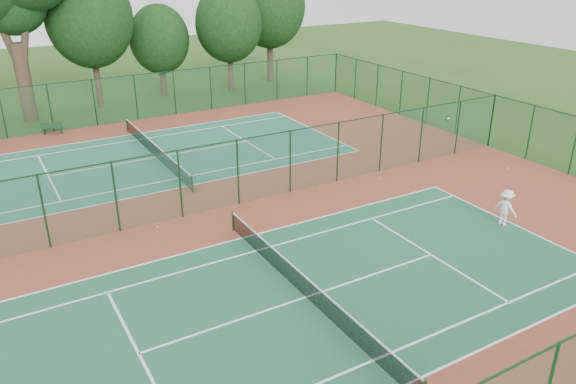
% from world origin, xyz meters
% --- Properties ---
extents(ground, '(120.00, 120.00, 0.00)m').
position_xyz_m(ground, '(0.00, 0.00, 0.00)').
color(ground, '#295019').
rests_on(ground, ground).
extents(red_pad, '(40.00, 36.00, 0.01)m').
position_xyz_m(red_pad, '(0.00, 0.00, 0.01)').
color(red_pad, brown).
rests_on(red_pad, ground).
extents(court_near, '(23.77, 10.97, 0.01)m').
position_xyz_m(court_near, '(0.00, -9.00, 0.01)').
color(court_near, '#1C5938').
rests_on(court_near, red_pad).
extents(court_far, '(23.77, 10.97, 0.01)m').
position_xyz_m(court_far, '(0.00, 9.00, 0.01)').
color(court_far, '#206747').
rests_on(court_far, red_pad).
extents(fence_north, '(40.00, 0.09, 3.50)m').
position_xyz_m(fence_north, '(0.00, 18.00, 1.76)').
color(fence_north, '#174529').
rests_on(fence_north, ground).
extents(fence_east, '(0.09, 36.00, 3.50)m').
position_xyz_m(fence_east, '(20.00, 0.00, 1.76)').
color(fence_east, '#184826').
rests_on(fence_east, ground).
extents(fence_divider, '(40.00, 0.09, 3.50)m').
position_xyz_m(fence_divider, '(0.00, 0.00, 1.76)').
color(fence_divider, '#184A32').
rests_on(fence_divider, ground).
extents(tennis_net_near, '(0.10, 12.90, 0.97)m').
position_xyz_m(tennis_net_near, '(0.00, -9.00, 0.54)').
color(tennis_net_near, '#14391E').
rests_on(tennis_net_near, ground).
extents(tennis_net_far, '(0.10, 12.90, 0.97)m').
position_xyz_m(tennis_net_far, '(0.00, 9.00, 0.54)').
color(tennis_net_far, '#12341E').
rests_on(tennis_net_far, ground).
extents(player_near, '(0.80, 1.24, 1.81)m').
position_xyz_m(player_near, '(11.38, -8.59, 0.92)').
color(player_near, white).
rests_on(player_near, court_near).
extents(bench, '(1.49, 0.90, 0.89)m').
position_xyz_m(bench, '(-4.79, 17.42, 0.47)').
color(bench, '#113219').
rests_on(bench, red_pad).
extents(stray_ball_a, '(0.07, 0.07, 0.07)m').
position_xyz_m(stray_ball_a, '(6.17, -0.55, 0.05)').
color(stray_ball_a, '#D5EC36').
rests_on(stray_ball_a, red_pad).
extents(stray_ball_b, '(0.07, 0.07, 0.07)m').
position_xyz_m(stray_ball_b, '(10.07, -0.98, 0.05)').
color(stray_ball_b, '#D2EA36').
rests_on(stray_ball_b, red_pad).
extents(stray_ball_c, '(0.07, 0.07, 0.07)m').
position_xyz_m(stray_ball_c, '(-3.00, -0.52, 0.05)').
color(stray_ball_c, yellow).
rests_on(stray_ball_c, red_pad).
extents(evergreen_row, '(39.00, 5.00, 12.00)m').
position_xyz_m(evergreen_row, '(0.50, 24.25, 0.00)').
color(evergreen_row, black).
rests_on(evergreen_row, ground).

